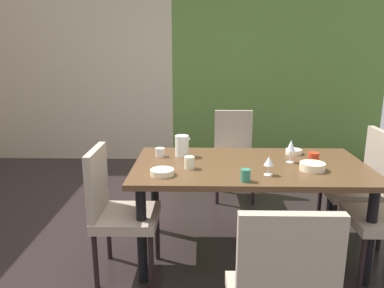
% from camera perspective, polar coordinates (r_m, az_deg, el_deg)
% --- Properties ---
extents(ground_plane, '(5.98, 5.70, 0.02)m').
position_cam_1_polar(ground_plane, '(3.12, -5.86, -17.00)').
color(ground_plane, black).
extents(back_panel_interior, '(2.95, 0.10, 2.76)m').
position_cam_1_polar(back_panel_interior, '(5.76, -18.11, 11.33)').
color(back_panel_interior, beige).
rests_on(back_panel_interior, ground_plane).
extents(garden_window_panel, '(3.02, 0.10, 2.76)m').
position_cam_1_polar(garden_window_panel, '(5.56, 13.06, 11.58)').
color(garden_window_panel, '#587B35').
rests_on(garden_window_panel, ground_plane).
extents(dining_table, '(1.76, 0.96, 0.76)m').
position_cam_1_polar(dining_table, '(2.90, 8.78, -4.66)').
color(dining_table, '#513621').
rests_on(dining_table, ground_plane).
extents(chair_head_far, '(0.44, 0.45, 0.95)m').
position_cam_1_polar(chair_head_far, '(4.16, 6.39, -0.90)').
color(chair_head_far, '#A08E7C').
rests_on(chair_head_far, ground_plane).
extents(chair_left_near, '(0.45, 0.44, 0.95)m').
position_cam_1_polar(chair_left_near, '(2.74, -11.61, -9.33)').
color(chair_left_near, '#A08E7C').
rests_on(chair_left_near, ground_plane).
extents(chair_right_far, '(0.44, 0.44, 0.96)m').
position_cam_1_polar(chair_right_far, '(3.47, 24.44, -5.16)').
color(chair_right_far, '#A08E7C').
rests_on(chair_right_far, ground_plane).
extents(wine_glass_near_window, '(0.07, 0.07, 0.13)m').
position_cam_1_polar(wine_glass_near_window, '(2.62, 11.63, -2.67)').
color(wine_glass_near_window, silver).
rests_on(wine_glass_near_window, dining_table).
extents(wine_glass_right, '(0.07, 0.07, 0.18)m').
position_cam_1_polar(wine_glass_right, '(2.95, 14.85, -0.34)').
color(wine_glass_right, silver).
rests_on(wine_glass_right, dining_table).
extents(serving_bowl_front, '(0.18, 0.18, 0.05)m').
position_cam_1_polar(serving_bowl_front, '(2.83, 17.87, -3.28)').
color(serving_bowl_front, beige).
rests_on(serving_bowl_front, dining_table).
extents(serving_bowl_left, '(0.13, 0.13, 0.04)m').
position_cam_1_polar(serving_bowl_left, '(3.22, 15.24, -1.13)').
color(serving_bowl_left, '#EDEACE').
rests_on(serving_bowl_left, dining_table).
extents(serving_bowl_north, '(0.17, 0.17, 0.04)m').
position_cam_1_polar(serving_bowl_north, '(2.60, -4.57, -4.30)').
color(serving_bowl_north, beige).
rests_on(serving_bowl_north, dining_table).
extents(cup_rear, '(0.08, 0.08, 0.07)m').
position_cam_1_polar(cup_rear, '(3.04, 18.02, -1.93)').
color(cup_rear, red).
rests_on(cup_rear, dining_table).
extents(cup_near_shelf, '(0.07, 0.07, 0.08)m').
position_cam_1_polar(cup_near_shelf, '(2.49, 8.17, -4.75)').
color(cup_near_shelf, '#2D755B').
rests_on(cup_near_shelf, dining_table).
extents(cup_center, '(0.08, 0.08, 0.07)m').
position_cam_1_polar(cup_center, '(3.04, -4.89, -1.26)').
color(cup_center, silver).
rests_on(cup_center, dining_table).
extents(cup_south, '(0.08, 0.08, 0.09)m').
position_cam_1_polar(cup_south, '(2.73, -0.40, -2.84)').
color(cup_south, beige).
rests_on(cup_south, dining_table).
extents(pitcher_east, '(0.13, 0.11, 0.17)m').
position_cam_1_polar(pitcher_east, '(3.03, -1.52, -0.26)').
color(pitcher_east, silver).
rests_on(pitcher_east, dining_table).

